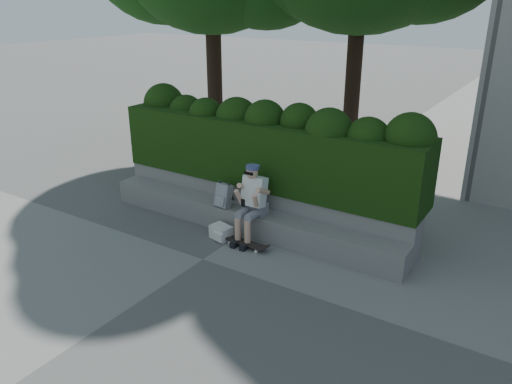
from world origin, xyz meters
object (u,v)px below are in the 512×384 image
Objects in this scene: person at (252,200)px; backpack_plaid at (224,195)px; skateboard at (245,243)px; backpack_ground at (221,232)px.

backpack_plaid is (-0.68, 0.08, -0.09)m from person.
backpack_plaid is at bearing 173.17° from person.
skateboard is 1.90× the size of backpack_plaid.
backpack_plaid is (-0.74, 0.39, 0.59)m from skateboard.
person is at bearing 102.16° from skateboard.
person is 0.75m from skateboard.
person is 3.24× the size of backpack_plaid.
person reaches higher than skateboard.
backpack_plaid is 0.68m from backpack_ground.
person is 3.67× the size of backpack_ground.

